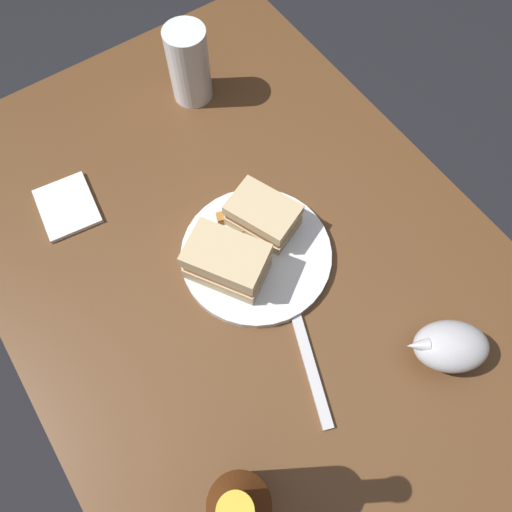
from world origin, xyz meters
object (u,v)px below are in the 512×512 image
napkin (67,206)px  gravy_boat (450,346)px  plate (256,254)px  sandwich_half_right (227,262)px  sandwich_half_left (263,215)px  cider_bottle (241,503)px  fork (310,366)px  pint_glass (190,69)px

napkin → gravy_boat: bearing=32.7°
plate → sandwich_half_right: 0.07m
sandwich_half_left → sandwich_half_right: bearing=-67.6°
gravy_boat → cider_bottle: (-0.00, -0.35, 0.06)m
plate → napkin: size_ratio=2.21×
plate → fork: size_ratio=1.35×
sandwich_half_right → napkin: 0.31m
plate → pint_glass: size_ratio=1.69×
sandwich_half_right → pint_glass: bearing=157.0°
pint_glass → fork: (0.55, -0.13, -0.06)m
cider_bottle → napkin: bearing=179.8°
sandwich_half_right → cider_bottle: 0.33m
sandwich_half_right → gravy_boat: 0.34m
sandwich_half_left → sandwich_half_right: size_ratio=0.90×
fork → gravy_boat: bearing=-97.7°
sandwich_half_left → cider_bottle: 0.41m
sandwich_half_right → fork: 0.20m
sandwich_half_left → fork: 0.25m
sandwich_half_right → cider_bottle: (0.28, -0.16, 0.05)m
pint_glass → napkin: size_ratio=1.31×
sandwich_half_left → gravy_boat: bearing=16.5°
sandwich_half_left → sandwich_half_right: sandwich_half_right is taller
pint_glass → sandwich_half_right: bearing=-23.0°
plate → sandwich_half_left: bearing=133.9°
pint_glass → fork: pint_glass is taller
gravy_boat → pint_glass: bearing=-176.5°
cider_bottle → napkin: (-0.54, 0.00, -0.10)m
pint_glass → cider_bottle: cider_bottle is taller
sandwich_half_right → fork: (0.19, 0.02, -0.05)m
pint_glass → napkin: pint_glass is taller
sandwich_half_right → napkin: (-0.26, -0.16, -0.05)m
sandwich_half_left → gravy_boat: same height
napkin → plate: bearing=39.6°
plate → gravy_boat: bearing=25.3°
sandwich_half_right → pint_glass: pint_glass is taller
sandwich_half_right → pint_glass: (-0.35, 0.15, 0.01)m
sandwich_half_left → cider_bottle: bearing=-38.5°
sandwich_half_left → fork: bearing=-18.1°
fork → cider_bottle: bearing=137.3°
cider_bottle → gravy_boat: bearing=89.4°
sandwich_half_left → sandwich_half_right: 0.10m
gravy_boat → sandwich_half_right: bearing=-146.3°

